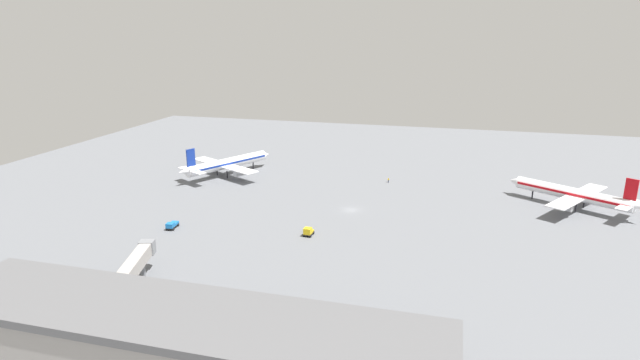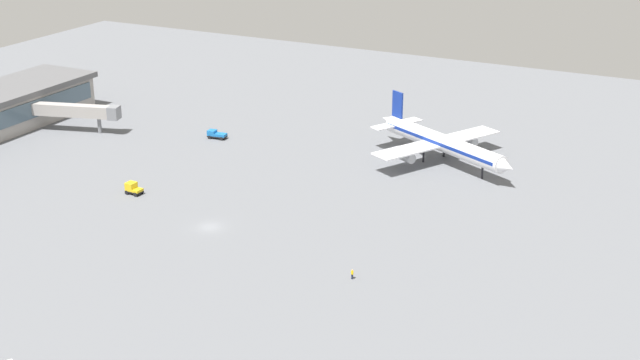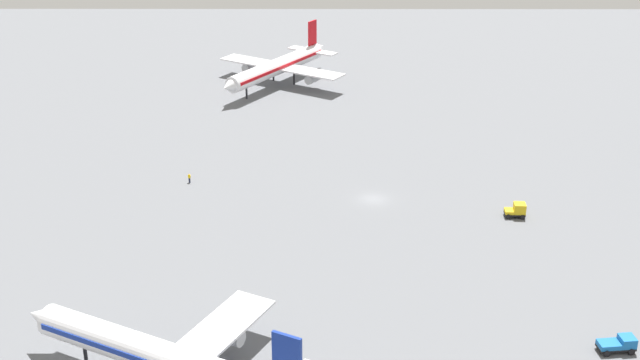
% 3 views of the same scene
% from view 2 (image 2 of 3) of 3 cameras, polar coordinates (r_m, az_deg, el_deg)
% --- Properties ---
extents(ground, '(288.00, 288.00, 0.00)m').
position_cam_2_polar(ground, '(163.12, -7.00, -2.97)').
color(ground, slate).
extents(airplane_at_gate, '(31.27, 37.52, 12.38)m').
position_cam_2_polar(airplane_at_gate, '(194.11, 7.73, 2.38)').
color(airplane_at_gate, white).
rests_on(airplane_at_gate, ground).
extents(baggage_tug, '(2.35, 3.29, 2.30)m').
position_cam_2_polar(baggage_tug, '(180.07, -11.78, -0.52)').
color(baggage_tug, black).
rests_on(baggage_tug, ground).
extents(pushback_tractor, '(2.64, 4.59, 1.90)m').
position_cam_2_polar(pushback_tractor, '(210.42, -6.61, 2.89)').
color(pushback_tractor, black).
rests_on(pushback_tractor, ground).
extents(ground_crew_worker, '(0.53, 0.53, 1.67)m').
position_cam_2_polar(ground_crew_worker, '(143.25, 2.06, -5.98)').
color(ground_crew_worker, '#1E2338').
rests_on(ground_crew_worker, ground).
extents(jet_bridge, '(8.92, 21.60, 6.74)m').
position_cam_2_polar(jet_bridge, '(220.19, -15.13, 4.25)').
color(jet_bridge, '#9E9993').
rests_on(jet_bridge, ground).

